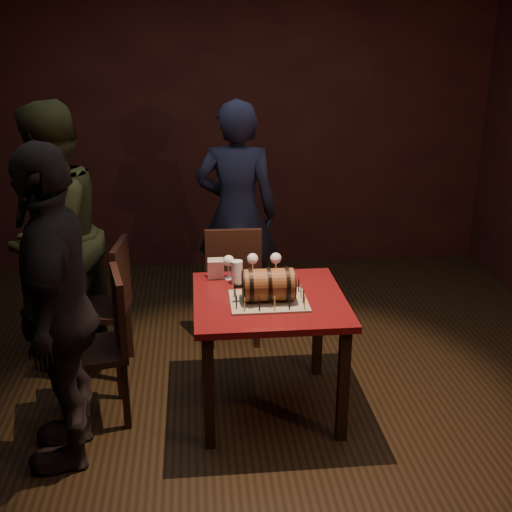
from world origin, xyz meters
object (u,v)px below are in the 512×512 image
chair_back (233,278)px  chair_left_front (104,339)px  barrel_cake (269,285)px  chair_left_rear (108,300)px  wine_glass_left (229,262)px  person_left_rear (53,237)px  person_left_front (57,309)px  wine_glass_right (276,259)px  wine_glass_mid (253,260)px  pint_of_ale (237,273)px  pub_table (269,314)px  person_back (237,213)px

chair_back → chair_left_front: size_ratio=1.00×
chair_back → barrel_cake: bearing=-81.3°
chair_left_rear → wine_glass_left: bearing=-18.4°
wine_glass_left → person_left_rear: (-1.18, 0.48, 0.05)m
person_left_rear → chair_left_rear: bearing=78.3°
barrel_cake → person_left_rear: 1.63m
barrel_cake → person_left_front: person_left_front is taller
wine_glass_left → chair_back: chair_back is taller
wine_glass_right → chair_left_front: 1.17m
chair_left_front → person_left_rear: 0.97m
wine_glass_mid → person_left_front: size_ratio=0.09×
wine_glass_right → person_left_rear: bearing=162.7°
person_left_front → chair_back: bearing=139.2°
chair_left_front → wine_glass_right: bearing=17.2°
wine_glass_right → chair_left_rear: size_ratio=0.17×
pint_of_ale → wine_glass_right: bearing=20.7°
wine_glass_mid → person_left_front: (-1.09, -0.69, 0.02)m
wine_glass_left → chair_left_rear: chair_left_rear is taller
pint_of_ale → chair_left_front: bearing=-163.9°
pub_table → pint_of_ale: (-0.18, 0.23, 0.18)m
wine_glass_mid → chair_left_rear: chair_left_rear is taller
wine_glass_right → person_back: bearing=99.7°
wine_glass_left → pint_of_ale: bearing=-60.0°
pub_table → barrel_cake: barrel_cake is taller
chair_back → person_left_rear: person_left_rear is taller
chair_back → person_left_rear: size_ratio=0.51×
wine_glass_left → pint_of_ale: (0.05, -0.08, -0.05)m
pint_of_ale → person_left_front: person_left_front is taller
pint_of_ale → chair_left_front: 0.90m
wine_glass_left → barrel_cake: bearing=-61.2°
wine_glass_mid → chair_left_front: 1.04m
chair_left_rear → chair_left_front: (0.04, -0.58, 0.00)m
person_left_front → wine_glass_mid: bearing=120.1°
wine_glass_left → chair_left_rear: bearing=161.6°
wine_glass_mid → chair_back: 0.66m
pub_table → person_left_rear: person_left_rear is taller
chair_left_rear → person_left_front: bearing=-97.6°
wine_glass_left → wine_glass_right: size_ratio=1.00×
pub_table → wine_glass_mid: bearing=101.4°
barrel_cake → wine_glass_left: size_ratio=2.19×
barrel_cake → person_left_front: size_ratio=0.20×
wine_glass_right → person_left_rear: 1.55m
chair_left_front → person_left_rear: (-0.41, 0.79, 0.39)m
wine_glass_left → wine_glass_mid: size_ratio=1.00×
chair_back → person_back: size_ratio=0.53×
wine_glass_mid → person_left_rear: (-1.33, 0.46, 0.05)m
barrel_cake → chair_back: (-0.15, 0.96, -0.33)m
pub_table → chair_left_rear: chair_left_rear is taller
pint_of_ale → person_left_front: bearing=-149.0°
pub_table → person_left_rear: bearing=150.4°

